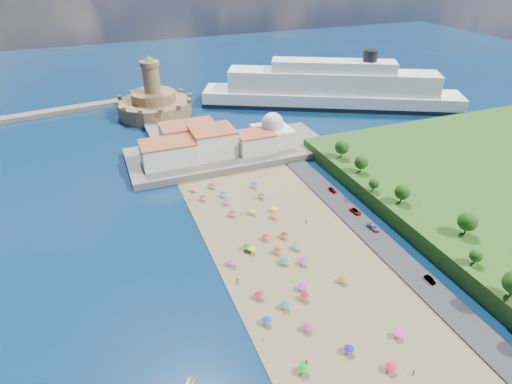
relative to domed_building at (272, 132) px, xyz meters
name	(u,v)px	position (x,y,z in m)	size (l,w,h in m)	color
ground	(273,255)	(-30.00, -71.00, -8.97)	(700.00, 700.00, 0.00)	#071938
terrace	(230,152)	(-20.00, 2.00, -7.47)	(90.00, 36.00, 3.00)	#59544C
jetty	(166,132)	(-42.00, 37.00, -7.77)	(18.00, 70.00, 2.40)	#59544C
waterfront_buildings	(200,143)	(-33.05, 2.64, -1.10)	(57.00, 29.00, 11.00)	silver
domed_building	(272,132)	(0.00, 0.00, 0.00)	(16.00, 16.00, 15.00)	silver
fortress	(154,103)	(-42.00, 67.00, -2.29)	(40.00, 40.00, 32.40)	#926F49
cruise_ship	(331,90)	(55.85, 43.79, 0.62)	(142.13, 86.63, 32.39)	black
beach_parasols	(286,271)	(-30.84, -81.54, -6.83)	(31.49, 114.65, 2.20)	gray
beachgoers	(265,259)	(-33.76, -73.37, -7.86)	(36.28, 97.43, 1.87)	tan
parked_cars	(365,220)	(6.00, -66.49, -7.61)	(2.77, 57.78, 1.42)	gray
hillside_trees	(422,207)	(18.71, -77.68, 1.26)	(16.22, 105.94, 7.59)	#382314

